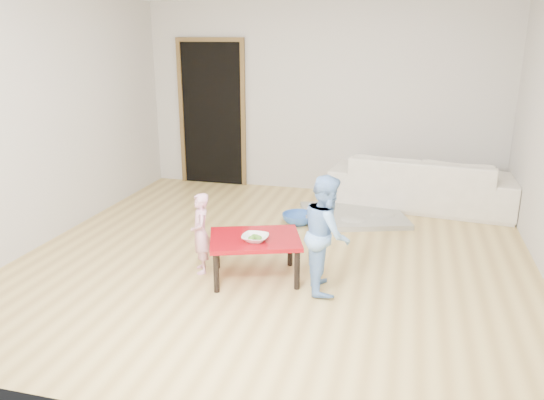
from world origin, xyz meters
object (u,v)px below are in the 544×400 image
at_px(red_table, 255,258).
at_px(bowl, 255,238).
at_px(basin, 298,219).
at_px(child_blue, 326,234).
at_px(sofa, 422,181).
at_px(child_pink, 201,233).

height_order(red_table, bowl, bowl).
height_order(bowl, basin, bowl).
bearing_deg(child_blue, bowl, 79.19).
bearing_deg(basin, sofa, 37.07).
relative_size(red_table, basin, 2.07).
bearing_deg(child_pink, sofa, 115.33).
distance_m(red_table, child_blue, 0.73).
xyz_separation_m(bowl, child_pink, (-0.56, 0.10, -0.05)).
xyz_separation_m(sofa, basin, (-1.40, -1.06, -0.27)).
xyz_separation_m(sofa, child_blue, (-0.83, -2.65, 0.18)).
bearing_deg(child_blue, basin, 4.84).
bearing_deg(sofa, child_blue, 79.67).
height_order(sofa, basin, sofa).
distance_m(bowl, basin, 1.68).
bearing_deg(sofa, basin, 44.07).
bearing_deg(red_table, basin, 87.09).
bearing_deg(bowl, sofa, 61.72).
bearing_deg(bowl, red_table, 107.78).
relative_size(bowl, basin, 0.60).
bearing_deg(basin, red_table, -92.91).
distance_m(bowl, child_blue, 0.63).
relative_size(red_table, child_blue, 0.78).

